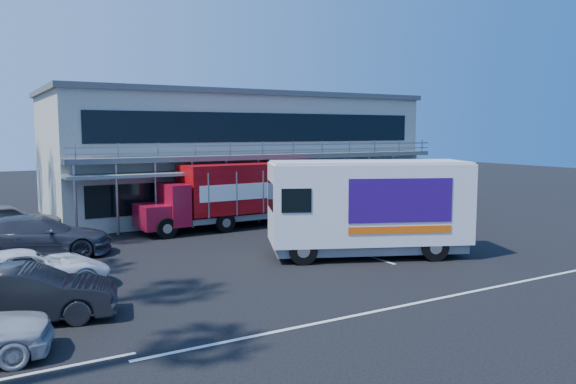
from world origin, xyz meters
TOP-DOWN VIEW (x-y plane):
  - ground at (0.00, 0.00)m, footprint 120.00×120.00m
  - building at (3.00, 14.94)m, footprint 22.40×12.00m
  - red_truck at (0.52, 8.47)m, footprint 9.98×2.81m
  - white_van at (1.99, -0.32)m, footprint 8.25×5.55m
  - parked_car_b at (-10.65, -2.08)m, footprint 4.77×2.62m
  - parked_car_c at (-10.37, 0.80)m, footprint 5.19×2.85m
  - parked_car_d at (-9.50, 6.23)m, footprint 6.04×3.72m
  - parked_car_e at (-10.43, 10.80)m, footprint 5.35×3.02m

SIDE VIEW (x-z plane):
  - ground at x=0.00m, z-range 0.00..0.00m
  - parked_car_c at x=-10.37m, z-range 0.00..1.38m
  - parked_car_b at x=-10.65m, z-range 0.00..1.49m
  - parked_car_d at x=-9.50m, z-range 0.00..1.64m
  - parked_car_e at x=-10.43m, z-range 0.00..1.72m
  - red_truck at x=0.52m, z-range 0.16..3.49m
  - white_van at x=1.99m, z-range 0.12..3.94m
  - building at x=3.00m, z-range 0.01..7.31m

